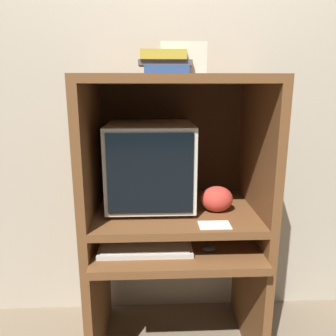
% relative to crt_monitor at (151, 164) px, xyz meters
% --- Properties ---
extents(wall_back, '(6.00, 0.06, 2.60)m').
position_rel_crt_monitor_xyz_m(wall_back, '(0.12, 0.30, 0.30)').
color(wall_back, '#B2A893').
rests_on(wall_back, ground_plane).
extents(desk_base, '(0.84, 0.63, 0.65)m').
position_rel_crt_monitor_xyz_m(desk_base, '(0.12, -0.08, -0.60)').
color(desk_base, brown).
rests_on(desk_base, ground_plane).
extents(desk_monitor_shelf, '(0.84, 0.58, 0.14)m').
position_rel_crt_monitor_xyz_m(desk_monitor_shelf, '(0.12, -0.04, -0.25)').
color(desk_monitor_shelf, brown).
rests_on(desk_monitor_shelf, desk_base).
extents(hutch_upper, '(0.84, 0.58, 0.63)m').
position_rel_crt_monitor_xyz_m(hutch_upper, '(0.12, -0.01, 0.20)').
color(hutch_upper, brown).
rests_on(hutch_upper, desk_monitor_shelf).
extents(crt_monitor, '(0.41, 0.41, 0.42)m').
position_rel_crt_monitor_xyz_m(crt_monitor, '(0.00, 0.00, 0.00)').
color(crt_monitor, beige).
rests_on(crt_monitor, desk_monitor_shelf).
extents(keyboard, '(0.42, 0.16, 0.03)m').
position_rel_crt_monitor_xyz_m(keyboard, '(-0.03, -0.21, -0.34)').
color(keyboard, beige).
rests_on(keyboard, desk_base).
extents(mouse, '(0.07, 0.05, 0.03)m').
position_rel_crt_monitor_xyz_m(mouse, '(0.26, -0.23, -0.34)').
color(mouse, '#28282B').
rests_on(mouse, desk_base).
extents(snack_bag, '(0.15, 0.11, 0.13)m').
position_rel_crt_monitor_xyz_m(snack_bag, '(0.32, -0.09, -0.15)').
color(snack_bag, '#BC382D').
rests_on(snack_bag, desk_monitor_shelf).
extents(book_stack, '(0.23, 0.15, 0.10)m').
position_rel_crt_monitor_xyz_m(book_stack, '(0.07, -0.09, 0.47)').
color(book_stack, navy).
rests_on(book_stack, hutch_upper).
extents(paper_card, '(0.14, 0.09, 0.00)m').
position_rel_crt_monitor_xyz_m(paper_card, '(0.28, -0.26, -0.21)').
color(paper_card, white).
rests_on(paper_card, desk_monitor_shelf).
extents(storage_box, '(0.20, 0.17, 0.14)m').
position_rel_crt_monitor_xyz_m(storage_box, '(0.15, -0.04, 0.49)').
color(storage_box, beige).
rests_on(storage_box, hutch_upper).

